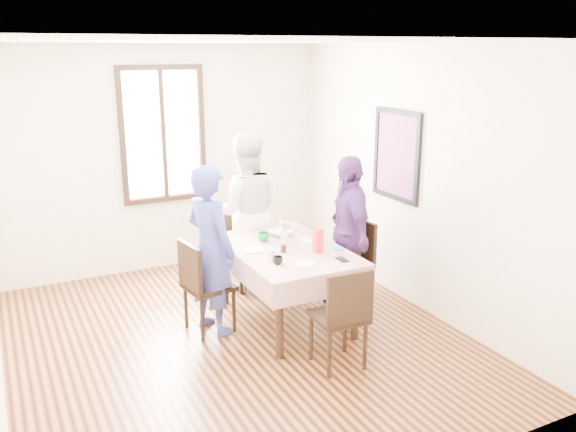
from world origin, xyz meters
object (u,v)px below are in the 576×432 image
(chair_far, at_px, (246,249))
(person_right, at_px, (347,233))
(dining_table, at_px, (286,285))
(chair_near, at_px, (338,316))
(chair_left, at_px, (209,286))
(person_far, at_px, (246,212))
(person_left, at_px, (210,250))
(chair_right, at_px, (348,264))

(chair_far, bearing_deg, person_right, 121.53)
(dining_table, xyz_separation_m, chair_near, (0.00, -0.99, 0.08))
(chair_left, height_order, person_far, person_far)
(chair_left, height_order, chair_far, same)
(chair_near, relative_size, person_left, 0.56)
(dining_table, distance_m, chair_left, 0.77)
(person_left, distance_m, person_right, 1.47)
(chair_near, xyz_separation_m, person_left, (-0.73, 1.13, 0.36))
(chair_far, xyz_separation_m, person_right, (0.73, -0.95, 0.35))
(person_left, bearing_deg, chair_right, -112.47)
(chair_right, xyz_separation_m, chair_far, (-0.75, 0.95, 0.00))
(dining_table, distance_m, chair_right, 0.76)
(chair_near, bearing_deg, person_far, 92.61)
(chair_right, distance_m, person_left, 1.53)
(chair_left, relative_size, chair_right, 1.00)
(dining_table, relative_size, chair_left, 1.59)
(dining_table, bearing_deg, person_far, 90.00)
(person_left, bearing_deg, chair_left, 71.01)
(person_left, bearing_deg, chair_near, -165.96)
(dining_table, distance_m, person_left, 0.87)
(chair_left, xyz_separation_m, chair_right, (1.51, -0.09, 0.00))
(chair_left, bearing_deg, chair_far, 130.13)
(dining_table, xyz_separation_m, person_far, (0.00, 0.97, 0.51))
(chair_right, height_order, person_left, person_left)
(chair_left, bearing_deg, chair_near, 25.20)
(person_left, height_order, person_far, person_far)
(chair_right, xyz_separation_m, chair_near, (-0.75, -1.04, 0.00))
(chair_left, bearing_deg, chair_right, 78.02)
(chair_near, bearing_deg, dining_table, 92.61)
(chair_far, xyz_separation_m, chair_near, (0.00, -1.98, 0.00))
(chair_right, bearing_deg, chair_left, 83.43)
(dining_table, height_order, chair_left, chair_left)
(chair_left, distance_m, person_left, 0.36)
(dining_table, height_order, person_left, person_left)
(chair_near, bearing_deg, person_left, 125.65)
(person_far, bearing_deg, chair_left, 63.35)
(dining_table, xyz_separation_m, person_left, (-0.73, 0.14, 0.44))
(chair_left, distance_m, person_far, 1.21)
(person_left, relative_size, person_right, 1.01)
(person_left, bearing_deg, person_far, -60.15)
(person_far, bearing_deg, person_right, 143.56)
(chair_far, relative_size, person_left, 0.56)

